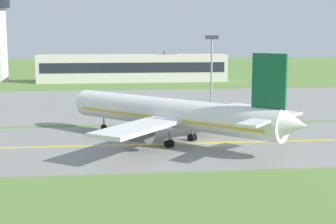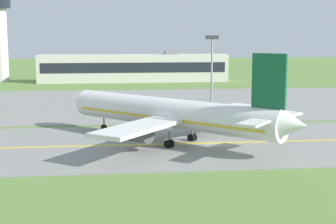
% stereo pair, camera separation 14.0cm
% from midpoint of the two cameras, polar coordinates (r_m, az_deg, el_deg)
% --- Properties ---
extents(ground_plane, '(500.00, 500.00, 0.00)m').
position_cam_midpoint_polar(ground_plane, '(69.73, 4.70, -3.59)').
color(ground_plane, olive).
extents(taxiway_strip, '(240.00, 28.00, 0.10)m').
position_cam_midpoint_polar(taxiway_strip, '(69.72, 4.70, -3.55)').
color(taxiway_strip, gray).
rests_on(taxiway_strip, ground).
extents(apron_pad, '(140.00, 52.00, 0.10)m').
position_cam_midpoint_polar(apron_pad, '(112.26, 5.64, 1.14)').
color(apron_pad, gray).
rests_on(apron_pad, ground).
extents(taxiway_centreline, '(220.00, 0.60, 0.01)m').
position_cam_midpoint_polar(taxiway_centreline, '(69.71, 4.70, -3.51)').
color(taxiway_centreline, yellow).
rests_on(taxiway_centreline, taxiway_strip).
extents(airplane_lead, '(31.23, 31.23, 12.70)m').
position_cam_midpoint_polar(airplane_lead, '(69.17, 0.56, -0.18)').
color(airplane_lead, white).
rests_on(airplane_lead, ground).
extents(terminal_building, '(59.30, 8.20, 9.77)m').
position_cam_midpoint_polar(terminal_building, '(160.19, -3.86, 4.97)').
color(terminal_building, beige).
rests_on(terminal_building, ground).
extents(control_tower, '(7.60, 7.60, 27.95)m').
position_cam_midpoint_polar(control_tower, '(169.11, -18.46, 8.98)').
color(control_tower, silver).
rests_on(control_tower, ground).
extents(apron_light_mast, '(2.40, 0.50, 14.70)m').
position_cam_midpoint_polar(apron_light_mast, '(94.43, 5.02, 5.36)').
color(apron_light_mast, gray).
rests_on(apron_light_mast, ground).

